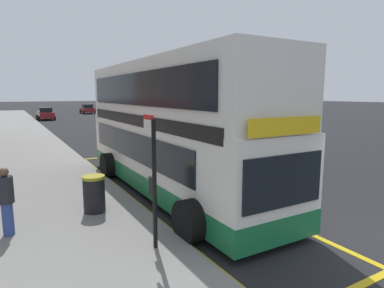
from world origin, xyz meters
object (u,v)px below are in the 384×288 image
object	(u,v)px
double_decker_bus	(169,132)
pedestrian_further_back	(6,199)
litter_bin	(94,194)
parked_car_maroon_ahead	(45,114)
bus_stop_sign	(153,172)
parked_car_maroon_far	(87,109)

from	to	relation	value
double_decker_bus	pedestrian_further_back	distance (m)	5.30
double_decker_bus	litter_bin	world-z (taller)	double_decker_bus
double_decker_bus	parked_car_maroon_ahead	distance (m)	36.70
parked_car_maroon_ahead	litter_bin	bearing A→B (deg)	-91.67
bus_stop_sign	parked_car_maroon_ahead	bearing A→B (deg)	87.19
bus_stop_sign	parked_car_maroon_ahead	size ratio (longest dim) A/B	0.66
double_decker_bus	litter_bin	size ratio (longest dim) A/B	10.52
parked_car_maroon_ahead	pedestrian_further_back	bearing A→B (deg)	-94.69
double_decker_bus	pedestrian_further_back	size ratio (longest dim) A/B	6.68
double_decker_bus	parked_car_maroon_far	size ratio (longest dim) A/B	2.52
parked_car_maroon_ahead	bus_stop_sign	bearing A→B (deg)	-90.56
pedestrian_further_back	litter_bin	bearing A→B (deg)	14.88
bus_stop_sign	pedestrian_further_back	xyz separation A→B (m)	(-2.68, 2.16, -0.77)
double_decker_bus	pedestrian_further_back	world-z (taller)	double_decker_bus
bus_stop_sign	parked_car_maroon_far	size ratio (longest dim) A/B	0.66
bus_stop_sign	pedestrian_further_back	size ratio (longest dim) A/B	1.76
double_decker_bus	litter_bin	distance (m)	3.37
double_decker_bus	parked_car_maroon_far	distance (m)	48.45
parked_car_maroon_ahead	pedestrian_further_back	world-z (taller)	pedestrian_further_back
pedestrian_further_back	bus_stop_sign	bearing A→B (deg)	-38.95
parked_car_maroon_ahead	litter_bin	size ratio (longest dim) A/B	4.17
litter_bin	double_decker_bus	bearing A→B (deg)	21.31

